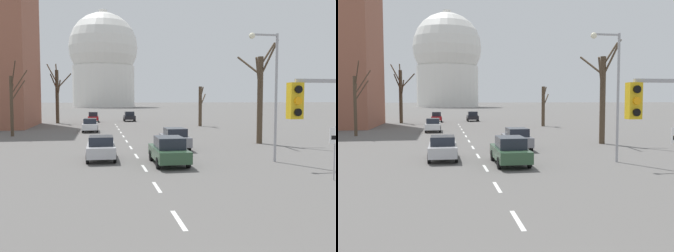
# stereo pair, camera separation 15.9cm
# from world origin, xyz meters

# --- Properties ---
(lane_stripe_1) EXTENTS (0.16, 2.00, 0.01)m
(lane_stripe_1) POSITION_xyz_m (0.00, 6.68, 0.00)
(lane_stripe_1) COLOR silver
(lane_stripe_1) RESTS_ON ground_plane
(lane_stripe_2) EXTENTS (0.16, 2.00, 0.01)m
(lane_stripe_2) POSITION_xyz_m (0.00, 11.18, 0.00)
(lane_stripe_2) COLOR silver
(lane_stripe_2) RESTS_ON ground_plane
(lane_stripe_3) EXTENTS (0.16, 2.00, 0.01)m
(lane_stripe_3) POSITION_xyz_m (0.00, 15.68, 0.00)
(lane_stripe_3) COLOR silver
(lane_stripe_3) RESTS_ON ground_plane
(lane_stripe_4) EXTENTS (0.16, 2.00, 0.01)m
(lane_stripe_4) POSITION_xyz_m (0.00, 20.18, 0.00)
(lane_stripe_4) COLOR silver
(lane_stripe_4) RESTS_ON ground_plane
(lane_stripe_5) EXTENTS (0.16, 2.00, 0.01)m
(lane_stripe_5) POSITION_xyz_m (0.00, 24.68, 0.00)
(lane_stripe_5) COLOR silver
(lane_stripe_5) RESTS_ON ground_plane
(lane_stripe_6) EXTENTS (0.16, 2.00, 0.01)m
(lane_stripe_6) POSITION_xyz_m (0.00, 29.18, 0.00)
(lane_stripe_6) COLOR silver
(lane_stripe_6) RESTS_ON ground_plane
(lane_stripe_7) EXTENTS (0.16, 2.00, 0.01)m
(lane_stripe_7) POSITION_xyz_m (0.00, 33.68, 0.00)
(lane_stripe_7) COLOR silver
(lane_stripe_7) RESTS_ON ground_plane
(lane_stripe_8) EXTENTS (0.16, 2.00, 0.01)m
(lane_stripe_8) POSITION_xyz_m (0.00, 38.18, 0.00)
(lane_stripe_8) COLOR silver
(lane_stripe_8) RESTS_ON ground_plane
(lane_stripe_9) EXTENTS (0.16, 2.00, 0.01)m
(lane_stripe_9) POSITION_xyz_m (0.00, 42.68, 0.00)
(lane_stripe_9) COLOR silver
(lane_stripe_9) RESTS_ON ground_plane
(lane_stripe_10) EXTENTS (0.16, 2.00, 0.01)m
(lane_stripe_10) POSITION_xyz_m (0.00, 47.18, 0.00)
(lane_stripe_10) COLOR silver
(lane_stripe_10) RESTS_ON ground_plane
(lane_stripe_11) EXTENTS (0.16, 2.00, 0.01)m
(lane_stripe_11) POSITION_xyz_m (0.00, 51.68, 0.00)
(lane_stripe_11) COLOR silver
(lane_stripe_11) RESTS_ON ground_plane
(street_lamp_right) EXTENTS (1.85, 0.36, 7.70)m
(street_lamp_right) POSITION_xyz_m (7.73, 16.38, 4.74)
(street_lamp_right) COLOR #9E9EA3
(street_lamp_right) RESTS_ON ground_plane
(sedan_near_left) EXTENTS (1.87, 4.52, 1.63)m
(sedan_near_left) POSITION_xyz_m (1.55, 16.68, 0.82)
(sedan_near_left) COLOR #2D4C33
(sedan_near_left) RESTS_ON ground_plane
(sedan_near_right) EXTENTS (1.79, 3.93, 1.52)m
(sedan_near_right) POSITION_xyz_m (-2.33, 18.96, 0.77)
(sedan_near_right) COLOR #B7B7BC
(sedan_near_right) RESTS_ON ground_plane
(sedan_mid_centre) EXTENTS (1.82, 4.37, 1.62)m
(sedan_mid_centre) POSITION_xyz_m (3.22, 23.15, 0.83)
(sedan_mid_centre) COLOR slate
(sedan_mid_centre) RESTS_ON ground_plane
(sedan_far_left) EXTENTS (1.79, 4.30, 1.57)m
(sedan_far_left) POSITION_xyz_m (-3.46, 39.66, 0.80)
(sedan_far_left) COLOR silver
(sedan_far_left) RESTS_ON ground_plane
(sedan_far_right) EXTENTS (1.92, 3.82, 1.67)m
(sedan_far_right) POSITION_xyz_m (2.70, 59.72, 0.84)
(sedan_far_right) COLOR black
(sedan_far_right) RESTS_ON ground_plane
(sedan_distant_centre) EXTENTS (1.75, 4.11, 1.68)m
(sedan_distant_centre) POSITION_xyz_m (-3.37, 58.55, 0.84)
(sedan_distant_centre) COLOR maroon
(sedan_distant_centre) RESTS_ON ground_plane
(bare_tree_left_near) EXTENTS (1.69, 3.44, 7.53)m
(bare_tree_left_near) POSITION_xyz_m (-11.09, 35.74, 3.49)
(bare_tree_left_near) COLOR #473828
(bare_tree_left_near) RESTS_ON ground_plane
(bare_tree_right_near) EXTENTS (3.05, 3.51, 8.73)m
(bare_tree_right_near) POSITION_xyz_m (11.10, 25.37, 4.21)
(bare_tree_right_near) COLOR #473828
(bare_tree_right_near) RESTS_ON ground_plane
(bare_tree_left_far) EXTENTS (4.07, 5.37, 9.46)m
(bare_tree_left_far) POSITION_xyz_m (-8.85, 56.42, 4.71)
(bare_tree_left_far) COLOR #473828
(bare_tree_left_far) RESTS_ON ground_plane
(bare_tree_right_far) EXTENTS (1.53, 3.71, 5.55)m
(bare_tree_right_far) POSITION_xyz_m (11.58, 46.14, 2.95)
(bare_tree_right_far) COLOR #473828
(bare_tree_right_far) RESTS_ON ground_plane
(capitol_dome) EXTENTS (32.04, 32.04, 45.26)m
(capitol_dome) POSITION_xyz_m (0.00, 175.48, 22.04)
(capitol_dome) COLOR silver
(capitol_dome) RESTS_ON ground_plane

